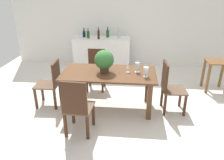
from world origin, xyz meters
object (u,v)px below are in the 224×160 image
object	(u,v)px
chair_near_left	(77,106)
kitchen_counter	(102,55)
wine_glass	(128,67)
side_table	(216,70)
wine_bottle_green	(99,35)
dining_table	(109,78)
chair_head_end	(52,82)
wine_bottle_dark	(108,33)
crystal_vase_left	(146,71)
chair_foot_end	(169,85)
wine_bottle_clear	(84,34)
wine_bottle_tall	(119,35)
flower_centerpiece	(104,60)
chair_far_left	(96,67)
crystal_vase_center_near	(137,67)
wine_bottle_amber	(88,34)

from	to	relation	value
chair_near_left	kitchen_counter	xyz separation A→B (m)	(-0.01, 3.05, -0.07)
wine_glass	side_table	bearing A→B (deg)	26.88
kitchen_counter	wine_bottle_green	distance (m)	0.62
dining_table	chair_head_end	world-z (taller)	chair_head_end
wine_bottle_green	chair_near_left	bearing A→B (deg)	-88.31
dining_table	wine_bottle_dark	world-z (taller)	wine_bottle_dark
chair_near_left	kitchen_counter	world-z (taller)	chair_near_left
crystal_vase_left	wine_glass	size ratio (longest dim) A/B	1.29
chair_head_end	kitchen_counter	size ratio (longest dim) A/B	0.61
chair_foot_end	wine_glass	bearing A→B (deg)	83.96
wine_bottle_dark	wine_bottle_clear	distance (m)	0.66
chair_foot_end	wine_glass	xyz separation A→B (m)	(-0.80, 0.05, 0.33)
wine_bottle_tall	wine_bottle_clear	size ratio (longest dim) A/B	1.16
wine_bottle_clear	wine_bottle_green	distance (m)	0.50
chair_head_end	flower_centerpiece	world-z (taller)	flower_centerpiece
chair_head_end	chair_far_left	size ratio (longest dim) A/B	1.00
crystal_vase_center_near	wine_bottle_amber	world-z (taller)	wine_bottle_amber
chair_near_left	flower_centerpiece	size ratio (longest dim) A/B	2.31
wine_bottle_tall	dining_table	bearing A→B (deg)	-91.12
kitchen_counter	wine_bottle_green	world-z (taller)	wine_bottle_green
dining_table	kitchen_counter	xyz separation A→B (m)	(-0.42, 2.11, -0.17)
kitchen_counter	wine_bottle_clear	bearing A→B (deg)	172.43
wine_glass	chair_far_left	bearing A→B (deg)	130.87
crystal_vase_center_near	kitchen_counter	world-z (taller)	crystal_vase_center_near
wine_bottle_tall	wine_bottle_clear	world-z (taller)	wine_bottle_tall
chair_foot_end	wine_bottle_dark	size ratio (longest dim) A/B	3.56
chair_near_left	crystal_vase_center_near	distance (m)	1.41
wine_bottle_amber	wine_bottle_green	world-z (taller)	wine_bottle_green
chair_head_end	wine_bottle_tall	distance (m)	2.47
chair_near_left	chair_far_left	bearing A→B (deg)	-86.84
wine_bottle_green	flower_centerpiece	bearing A→B (deg)	-78.18
wine_bottle_tall	crystal_vase_left	bearing A→B (deg)	-73.95
chair_head_end	wine_bottle_clear	distance (m)	2.24
chair_head_end	chair_foot_end	bearing A→B (deg)	87.52
kitchen_counter	flower_centerpiece	bearing A→B (deg)	-80.89
side_table	wine_bottle_green	bearing A→B (deg)	162.68
flower_centerpiece	wine_glass	distance (m)	0.47
wine_bottle_amber	crystal_vase_left	bearing A→B (deg)	-56.19
chair_head_end	crystal_vase_center_near	bearing A→B (deg)	89.27
chair_head_end	wine_bottle_amber	bearing A→B (deg)	167.76
chair_foot_end	wine_bottle_dark	world-z (taller)	wine_bottle_dark
chair_head_end	wine_bottle_green	bearing A→B (deg)	158.92
flower_centerpiece	wine_bottle_tall	world-z (taller)	wine_bottle_tall
chair_far_left	wine_bottle_clear	xyz separation A→B (m)	(-0.54, 1.25, 0.52)
wine_bottle_dark	wine_bottle_amber	distance (m)	0.55
flower_centerpiece	wine_bottle_amber	world-z (taller)	wine_bottle_amber
crystal_vase_center_near	wine_bottle_clear	xyz separation A→B (m)	(-1.48, 2.13, 0.16)
wine_bottle_tall	wine_bottle_green	distance (m)	0.55
chair_far_left	wine_bottle_amber	world-z (taller)	wine_bottle_amber
crystal_vase_left	wine_bottle_clear	bearing A→B (deg)	124.83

